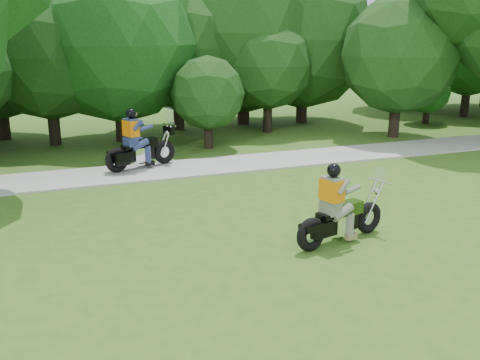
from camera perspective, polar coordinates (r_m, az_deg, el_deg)
ground at (r=11.55m, az=19.21°, el=-6.86°), size 100.00×100.00×0.00m
walkway at (r=18.07m, az=2.97°, el=2.04°), size 60.00×2.20×0.06m
tree_line at (r=24.13m, az=-1.94°, el=14.10°), size 40.48×12.29×7.85m
chopper_motorcycle at (r=11.14m, az=10.37°, el=-3.56°), size 2.37×1.02×1.72m
touring_motorcycle at (r=17.05m, az=-10.98°, el=3.47°), size 2.42×1.39×1.92m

